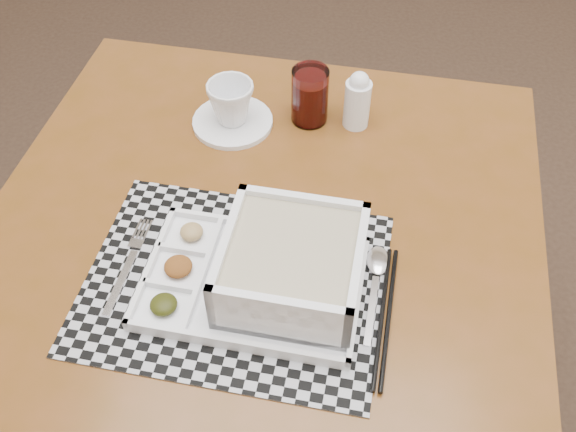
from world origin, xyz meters
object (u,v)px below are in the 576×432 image
at_px(cup, 231,103).
at_px(juice_glass, 310,98).
at_px(dining_table, 262,250).
at_px(creamer_bottle, 357,100).
at_px(serving_tray, 282,270).

bearing_deg(cup, juice_glass, -13.32).
bearing_deg(juice_glass, dining_table, -102.73).
relative_size(dining_table, juice_glass, 9.18).
xyz_separation_m(dining_table, creamer_bottle, (0.15, 0.26, 0.12)).
relative_size(serving_tray, creamer_bottle, 2.97).
xyz_separation_m(dining_table, serving_tray, (0.05, -0.12, 0.11)).
xyz_separation_m(cup, juice_glass, (0.14, 0.03, 0.00)).
bearing_deg(creamer_bottle, serving_tray, -104.75).
bearing_deg(dining_table, cup, 108.62).
relative_size(dining_table, creamer_bottle, 8.62).
distance_m(serving_tray, cup, 0.38).
bearing_deg(juice_glass, serving_tray, -92.07).
distance_m(cup, creamer_bottle, 0.23).
distance_m(juice_glass, creamer_bottle, 0.09).
distance_m(dining_table, juice_glass, 0.30).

